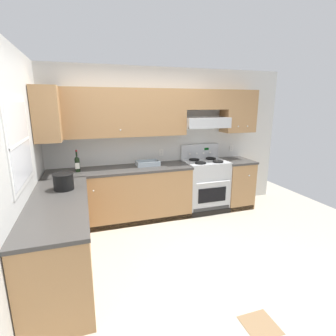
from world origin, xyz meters
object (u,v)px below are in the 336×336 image
at_px(bowl, 148,164).
at_px(bucket, 63,181).
at_px(wine_bottle, 77,163).
at_px(stove, 205,185).

distance_m(bowl, bucket, 1.59).
xyz_separation_m(wine_bottle, bowl, (1.14, 0.07, -0.11)).
relative_size(wine_bottle, bowl, 0.88).
bearing_deg(wine_bottle, stove, 0.02).
bearing_deg(wine_bottle, bucket, -100.10).
relative_size(bowl, bucket, 1.56).
height_order(stove, bucket, stove).
relative_size(stove, bowl, 3.08).
bearing_deg(stove, bowl, 176.02).
xyz_separation_m(stove, bucket, (-2.35, -0.86, 0.54)).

